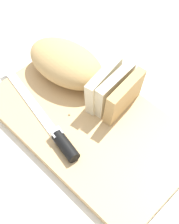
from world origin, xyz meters
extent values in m
plane|color=silver|center=(0.00, 0.00, 0.00)|extent=(3.00, 3.00, 0.00)
cube|color=tan|center=(0.00, 0.00, 0.01)|extent=(0.45, 0.27, 0.02)
ellipsoid|color=tan|center=(-0.13, 0.05, 0.06)|extent=(0.21, 0.14, 0.08)
cube|color=beige|center=(-0.02, 0.07, 0.06)|extent=(0.04, 0.11, 0.08)
cube|color=beige|center=(0.00, 0.07, 0.06)|extent=(0.03, 0.11, 0.08)
cube|color=tan|center=(0.03, 0.07, 0.06)|extent=(0.04, 0.11, 0.08)
cube|color=silver|center=(-0.13, -0.06, 0.02)|extent=(0.24, 0.06, 0.00)
cylinder|color=black|center=(0.02, -0.08, 0.03)|extent=(0.07, 0.04, 0.03)
cube|color=silver|center=(-0.02, -0.08, 0.03)|extent=(0.02, 0.02, 0.02)
sphere|color=tan|center=(0.02, 0.02, 0.02)|extent=(0.00, 0.00, 0.00)
sphere|color=tan|center=(-0.04, -0.02, 0.02)|extent=(0.00, 0.00, 0.00)
camera|label=1|loc=(0.28, -0.28, 0.58)|focal=51.90mm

